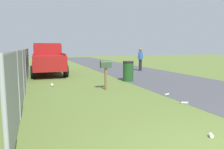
# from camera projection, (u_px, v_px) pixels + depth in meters

# --- Properties ---
(road_asphalt) EXTENTS (60.00, 5.01, 0.01)m
(road_asphalt) POSITION_uv_depth(u_px,v_px,m) (191.00, 85.00, 10.08)
(road_asphalt) COLOR #47474C
(road_asphalt) RESTS_ON ground
(mailbox) EXTENTS (0.23, 0.48, 1.27)m
(mailbox) POSITION_uv_depth(u_px,v_px,m) (106.00, 66.00, 8.85)
(mailbox) COLOR brown
(mailbox) RESTS_ON ground
(pickup_truck) EXTENTS (5.26, 2.23, 2.09)m
(pickup_truck) POSITION_uv_depth(u_px,v_px,m) (48.00, 58.00, 14.19)
(pickup_truck) COLOR maroon
(pickup_truck) RESTS_ON ground
(trash_bin) EXTENTS (0.59, 0.59, 1.07)m
(trash_bin) POSITION_uv_depth(u_px,v_px,m) (128.00, 71.00, 11.24)
(trash_bin) COLOR #1E4C1E
(trash_bin) RESTS_ON ground
(pedestrian) EXTENTS (0.30, 0.56, 1.77)m
(pedestrian) POSITION_uv_depth(u_px,v_px,m) (140.00, 57.00, 16.21)
(pedestrian) COLOR black
(pedestrian) RESTS_ON ground
(fence_section) EXTENTS (15.44, 0.07, 1.74)m
(fence_section) POSITION_uv_depth(u_px,v_px,m) (25.00, 66.00, 9.91)
(fence_section) COLOR #9EA3A8
(fence_section) RESTS_ON ground
(litter_cup_by_mailbox) EXTENTS (0.12, 0.12, 0.08)m
(litter_cup_by_mailbox) POSITION_uv_depth(u_px,v_px,m) (211.00, 135.00, 4.24)
(litter_cup_by_mailbox) COLOR white
(litter_cup_by_mailbox) RESTS_ON ground
(litter_bottle_midfield_a) EXTENTS (0.14, 0.23, 0.07)m
(litter_bottle_midfield_a) POSITION_uv_depth(u_px,v_px,m) (167.00, 94.00, 7.94)
(litter_bottle_midfield_a) COLOR #B2D8BF
(litter_bottle_midfield_a) RESTS_ON ground
(litter_bottle_midfield_b) EXTENTS (0.15, 0.23, 0.07)m
(litter_bottle_midfield_b) POSITION_uv_depth(u_px,v_px,m) (185.00, 103.00, 6.74)
(litter_bottle_midfield_b) COLOR #B2D8BF
(litter_bottle_midfield_b) RESTS_ON ground
(litter_bag_far_scatter) EXTENTS (0.14, 0.14, 0.14)m
(litter_bag_far_scatter) POSITION_uv_depth(u_px,v_px,m) (52.00, 85.00, 9.76)
(litter_bag_far_scatter) COLOR silver
(litter_bag_far_scatter) RESTS_ON ground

